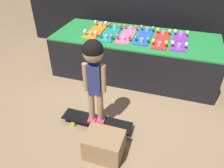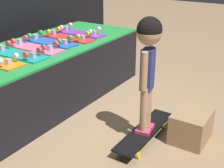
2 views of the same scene
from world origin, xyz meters
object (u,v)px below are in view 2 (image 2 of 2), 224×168
(skateboard_on_floor, at_px, (145,132))
(storage_box, at_px, (191,126))
(child, at_px, (148,54))
(skateboard_teal_on_rack, at_px, (17,54))
(skateboard_purple_on_rack, at_px, (80,32))
(skateboard_pink_on_rack, at_px, (34,47))
(skateboard_blue_on_rack, at_px, (50,41))
(skateboard_red_on_rack, at_px, (68,37))

(skateboard_on_floor, xyz_separation_m, storage_box, (0.21, -0.33, 0.05))
(child, bearing_deg, skateboard_on_floor, 81.17)
(storage_box, bearing_deg, skateboard_teal_on_rack, 105.87)
(skateboard_purple_on_rack, xyz_separation_m, child, (-0.73, -1.24, 0.14))
(skateboard_on_floor, bearing_deg, skateboard_pink_on_rack, 89.59)
(skateboard_pink_on_rack, bearing_deg, skateboard_purple_on_rack, 0.16)
(skateboard_pink_on_rack, distance_m, skateboard_purple_on_rack, 0.72)
(skateboard_blue_on_rack, xyz_separation_m, storage_box, (-0.04, -1.60, -0.50))
(skateboard_red_on_rack, bearing_deg, skateboard_teal_on_rack, -179.82)
(child, bearing_deg, skateboard_pink_on_rack, 80.76)
(skateboard_teal_on_rack, xyz_separation_m, storage_box, (0.44, -1.55, -0.50))
(child, relative_size, storage_box, 2.64)
(skateboard_teal_on_rack, distance_m, skateboard_pink_on_rack, 0.24)
(skateboard_purple_on_rack, bearing_deg, skateboard_red_on_rack, -174.63)
(skateboard_blue_on_rack, relative_size, storage_box, 1.72)
(skateboard_red_on_rack, distance_m, skateboard_purple_on_rack, 0.24)
(skateboard_teal_on_rack, distance_m, skateboard_purple_on_rack, 0.97)
(skateboard_on_floor, bearing_deg, skateboard_purple_on_rack, 59.44)
(skateboard_teal_on_rack, xyz_separation_m, skateboard_purple_on_rack, (0.97, 0.03, 0.00))
(skateboard_blue_on_rack, distance_m, storage_box, 1.67)
(skateboard_purple_on_rack, height_order, skateboard_on_floor, skateboard_purple_on_rack)
(child, bearing_deg, skateboard_purple_on_rack, 50.62)
(skateboard_red_on_rack, xyz_separation_m, skateboard_on_floor, (-0.49, -1.22, -0.55))
(skateboard_red_on_rack, xyz_separation_m, skateboard_purple_on_rack, (0.24, 0.02, 0.00))
(child, bearing_deg, skateboard_red_on_rack, 59.21)
(skateboard_purple_on_rack, height_order, child, child)
(skateboard_teal_on_rack, height_order, skateboard_pink_on_rack, same)
(child, bearing_deg, storage_box, -66.83)
(skateboard_purple_on_rack, distance_m, skateboard_on_floor, 1.54)
(skateboard_purple_on_rack, distance_m, storage_box, 1.73)
(skateboard_teal_on_rack, xyz_separation_m, skateboard_pink_on_rack, (0.24, 0.02, 0.00))
(skateboard_on_floor, relative_size, storage_box, 2.19)
(skateboard_purple_on_rack, bearing_deg, skateboard_pink_on_rack, -179.84)
(skateboard_blue_on_rack, relative_size, skateboard_on_floor, 0.78)
(skateboard_purple_on_rack, bearing_deg, skateboard_on_floor, -120.56)
(skateboard_red_on_rack, bearing_deg, skateboard_on_floor, -111.96)
(skateboard_teal_on_rack, bearing_deg, skateboard_blue_on_rack, 5.53)
(skateboard_pink_on_rack, distance_m, skateboard_on_floor, 1.36)
(skateboard_pink_on_rack, bearing_deg, skateboard_teal_on_rack, -174.56)
(skateboard_blue_on_rack, relative_size, skateboard_purple_on_rack, 1.00)
(skateboard_pink_on_rack, relative_size, skateboard_on_floor, 0.78)
(skateboard_teal_on_rack, xyz_separation_m, skateboard_on_floor, (0.23, -1.22, -0.55))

